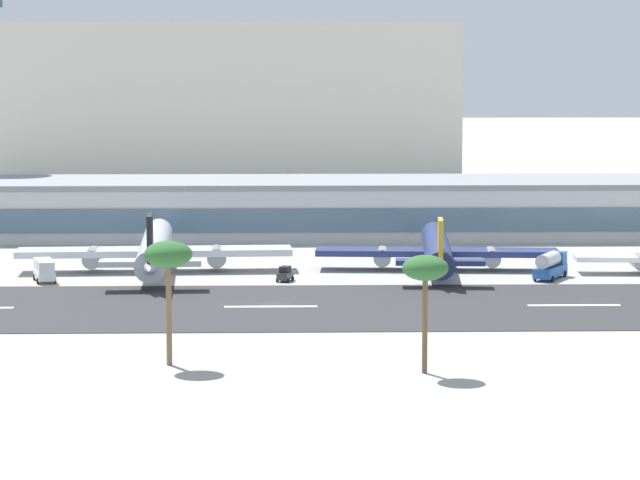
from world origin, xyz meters
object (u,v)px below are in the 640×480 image
terminal_building (286,207)px  palm_tree_2 (168,257)px  service_box_truck_1 (44,270)px  distant_hotel_block (211,102)px  airliner_gold_tail_gate_2 (437,251)px  palm_tree_1 (425,271)px  airliner_black_tail_gate_1 (155,250)px  service_fuel_truck_2 (550,265)px  service_baggage_tug_0 (285,274)px

terminal_building → palm_tree_2: palm_tree_2 is taller
palm_tree_2 → service_box_truck_1: bearing=110.2°
distant_hotel_block → airliner_gold_tail_gate_2: size_ratio=2.87×
palm_tree_1 → palm_tree_2: size_ratio=0.93×
airliner_black_tail_gate_1 → service_fuel_truck_2: (58.10, -8.50, -1.33)m
distant_hotel_block → airliner_black_tail_gate_1: distant_hotel_block is taller
airliner_black_tail_gate_1 → airliner_gold_tail_gate_2: size_ratio=1.10×
terminal_building → distant_hotel_block: distant_hotel_block is taller
airliner_gold_tail_gate_2 → service_box_truck_1: bearing=104.6°
service_box_truck_1 → palm_tree_2: (22.29, -60.58, 9.48)m
terminal_building → service_baggage_tug_0: terminal_building is taller
airliner_gold_tail_gate_2 → service_box_truck_1: (-57.48, -10.25, -1.27)m
service_baggage_tug_0 → distant_hotel_block: bearing=-156.7°
terminal_building → service_fuel_truck_2: bearing=-56.4°
terminal_building → palm_tree_1: 124.85m
distant_hotel_block → service_baggage_tug_0: bearing=-84.3°
service_baggage_tug_0 → palm_tree_1: palm_tree_1 is taller
airliner_black_tail_gate_1 → airliner_gold_tail_gate_2: airliner_black_tail_gate_1 is taller
distant_hotel_block → palm_tree_2: distant_hotel_block is taller
service_fuel_truck_2 → palm_tree_2: bearing=168.6°
airliner_black_tail_gate_1 → distant_hotel_block: bearing=-3.1°
airliner_black_tail_gate_1 → service_baggage_tug_0: (19.51, -10.01, -2.31)m
airliner_gold_tail_gate_2 → airliner_black_tail_gate_1: bearing=95.3°
distant_hotel_block → palm_tree_2: 253.62m
palm_tree_2 → service_fuel_truck_2: bearing=50.6°
airliner_black_tail_gate_1 → service_box_truck_1: airliner_black_tail_gate_1 is taller
airliner_gold_tail_gate_2 → service_baggage_tug_0: size_ratio=13.01×
distant_hotel_block → service_baggage_tug_0: distant_hotel_block is taller
airliner_gold_tail_gate_2 → service_box_truck_1: 58.40m
terminal_building → airliner_black_tail_gate_1: size_ratio=4.19×
service_box_truck_1 → service_fuel_truck_2: size_ratio=0.74×
terminal_building → airliner_gold_tail_gate_2: terminal_building is taller
airliner_gold_tail_gate_2 → palm_tree_1: palm_tree_1 is taller
distant_hotel_block → airliner_black_tail_gate_1: bearing=-90.1°
terminal_building → airliner_black_tail_gate_1: 52.91m
airliner_gold_tail_gate_2 → palm_tree_2: bearing=158.1°
service_fuel_truck_2 → palm_tree_2: 80.47m
airliner_gold_tail_gate_2 → palm_tree_1: size_ratio=3.83×
service_box_truck_1 → palm_tree_1: (48.31, -65.38, 8.65)m
service_baggage_tug_0 → service_fuel_truck_2: size_ratio=0.41×
terminal_building → palm_tree_2: 120.04m
distant_hotel_block → terminal_building: bearing=-81.7°
service_baggage_tug_0 → service_fuel_truck_2: bearing=109.9°
terminal_building → palm_tree_1: bearing=-83.8°
airliner_gold_tail_gate_2 → service_fuel_truck_2: size_ratio=5.27×
airliner_black_tail_gate_1 → service_baggage_tug_0: 22.05m
service_box_truck_1 → palm_tree_1: bearing=20.2°
service_fuel_truck_2 → palm_tree_1: (-24.77, -66.53, 8.41)m
distant_hotel_block → palm_tree_1: bearing=-82.7°
airliner_black_tail_gate_1 → service_box_truck_1: 17.89m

